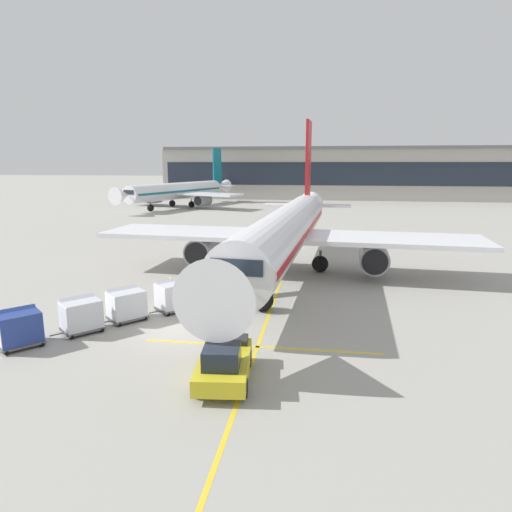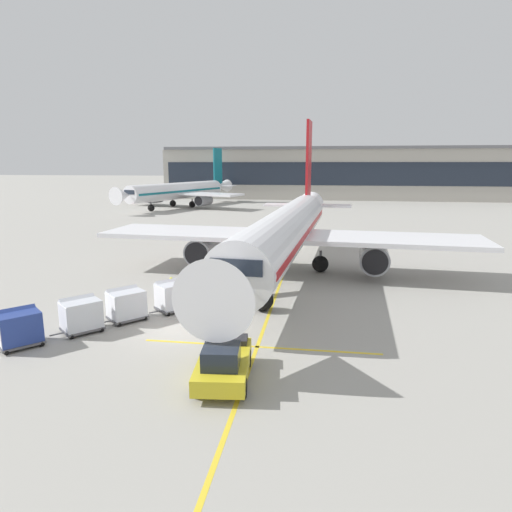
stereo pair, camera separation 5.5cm
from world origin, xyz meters
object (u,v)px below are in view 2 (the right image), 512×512
baggage_cart_lead (173,295)px  distant_airplane (180,191)px  baggage_cart_second (126,304)px  baggage_cart_fourth (19,327)px  pushback_tug (223,363)px  belt_loader (215,287)px  ground_crew_by_loader (223,294)px  safety_cone_wingtip (206,266)px  safety_cone_engine_keepout (215,280)px  safety_cone_nose_mark (197,265)px  ground_crew_by_carts (172,288)px  parked_airplane (287,231)px  baggage_cart_third (81,314)px

baggage_cart_lead → distant_airplane: distant_airplane is taller
baggage_cart_second → baggage_cart_fourth: same height
baggage_cart_second → distant_airplane: 69.04m
pushback_tug → belt_loader: bearing=105.2°
belt_loader → ground_crew_by_loader: bearing=-64.4°
belt_loader → distant_airplane: distant_airplane is taller
pushback_tug → distant_airplane: bearing=109.3°
safety_cone_wingtip → baggage_cart_second: bearing=-96.1°
ground_crew_by_loader → safety_cone_engine_keepout: 6.08m
baggage_cart_lead → safety_cone_nose_mark: size_ratio=3.93×
belt_loader → ground_crew_by_loader: belt_loader is taller
belt_loader → ground_crew_by_carts: (-2.64, -1.29, 0.17)m
baggage_cart_fourth → safety_cone_engine_keepout: size_ratio=3.60×
pushback_tug → distant_airplane: size_ratio=0.13×
safety_cone_wingtip → ground_crew_by_loader: bearing=-69.6°
pushback_tug → distant_airplane: distant_airplane is taller
safety_cone_wingtip → baggage_cart_fourth: bearing=-106.3°
parked_airplane → safety_cone_nose_mark: size_ratio=62.57×
safety_cone_wingtip → safety_cone_nose_mark: size_ratio=1.22×
safety_cone_nose_mark → ground_crew_by_carts: bearing=-83.8°
parked_airplane → safety_cone_nose_mark: bearing=177.3°
baggage_cart_third → distant_airplane: bearing=103.6°
belt_loader → distant_airplane: bearing=110.0°
ground_crew_by_carts → safety_cone_wingtip: bearing=91.0°
ground_crew_by_loader → distant_airplane: bearing=110.2°
baggage_cart_lead → baggage_cart_second: 3.01m
baggage_cart_third → pushback_tug: (8.90, -4.36, -0.17)m
parked_airplane → baggage_cart_second: parked_airplane is taller
pushback_tug → safety_cone_nose_mark: 20.96m
pushback_tug → safety_cone_engine_keepout: (-4.04, 15.00, -0.48)m
distant_airplane → ground_crew_by_carts: bearing=-72.5°
pushback_tug → ground_crew_by_carts: size_ratio=2.63×
safety_cone_nose_mark → parked_airplane: bearing=-2.7°
belt_loader → baggage_cart_lead: 3.40m
baggage_cart_lead → ground_crew_by_carts: baggage_cart_lead is taller
baggage_cart_third → baggage_cart_fourth: bearing=-131.8°
belt_loader → baggage_cart_third: bearing=-130.1°
safety_cone_engine_keepout → safety_cone_wingtip: 4.74m
baggage_cart_third → ground_crew_by_carts: bearing=60.5°
pushback_tug → ground_crew_by_carts: (-5.71, 9.99, 0.17)m
distant_airplane → parked_airplane: bearing=-63.6°
baggage_cart_lead → pushback_tug: (5.12, -8.57, -0.17)m
safety_cone_wingtip → distant_airplane: 57.19m
ground_crew_by_carts → parked_airplane: bearing=54.3°
safety_cone_wingtip → baggage_cart_third: bearing=-101.4°
baggage_cart_third → ground_crew_by_carts: 6.47m
parked_airplane → belt_loader: (-4.15, -8.17, -2.75)m
baggage_cart_lead → baggage_cart_third: same height
baggage_cart_lead → safety_cone_engine_keepout: bearing=80.5°
baggage_cart_fourth → pushback_tug: bearing=-10.8°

